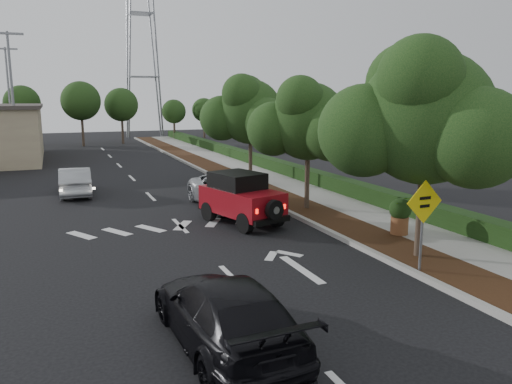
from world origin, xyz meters
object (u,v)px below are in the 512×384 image
red_jeep (239,198)px  black_suv_oncoming (225,313)px  speed_hump_sign (423,213)px  silver_suv_ahead (229,191)px

red_jeep → black_suv_oncoming: red_jeep is taller
speed_hump_sign → silver_suv_ahead: bearing=100.3°
silver_suv_ahead → black_suv_oncoming: (-4.08, -11.61, -0.03)m
silver_suv_ahead → speed_hump_sign: bearing=-80.0°
red_jeep → silver_suv_ahead: 2.73m
red_jeep → silver_suv_ahead: bearing=63.0°
silver_suv_ahead → speed_hump_sign: 10.12m
black_suv_oncoming → speed_hump_sign: bearing=-166.2°
red_jeep → black_suv_oncoming: 9.63m
black_suv_oncoming → speed_hump_sign: speed_hump_sign is taller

